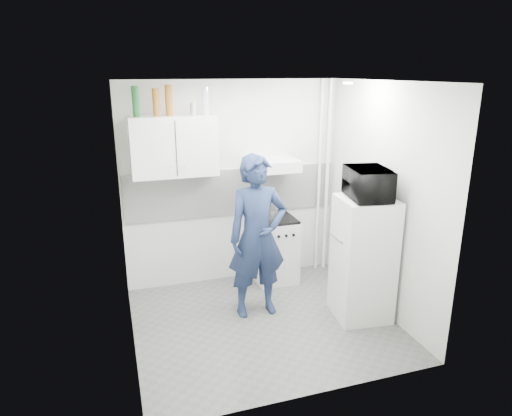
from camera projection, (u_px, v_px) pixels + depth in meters
name	position (u px, v px, depth m)	size (l,w,h in m)	color
floor	(264.00, 322.00, 5.09)	(2.80, 2.80, 0.00)	#5C5C5C
ceiling	(265.00, 81.00, 4.34)	(2.80, 2.80, 0.00)	white
wall_back	(233.00, 184.00, 5.85)	(2.80, 2.80, 0.00)	beige
wall_left	(124.00, 225.00, 4.30)	(2.60, 2.60, 0.00)	beige
wall_right	(382.00, 200.00, 5.13)	(2.60, 2.60, 0.00)	beige
person	(257.00, 237.00, 5.06)	(0.67, 0.44, 1.85)	#1C2848
stove	(275.00, 250.00, 6.03)	(0.52, 0.52, 0.84)	silver
fridge	(363.00, 259.00, 5.05)	(0.58, 0.58, 1.39)	white
stove_top	(275.00, 219.00, 5.90)	(0.50, 0.50, 0.03)	black
saucepan	(270.00, 213.00, 5.90)	(0.19, 0.19, 0.11)	silver
microwave	(368.00, 184.00, 4.80)	(0.40, 0.59, 0.33)	black
bottle_a	(136.00, 101.00, 5.05)	(0.08, 0.08, 0.34)	#144C1E
bottle_c	(156.00, 102.00, 5.12)	(0.07, 0.07, 0.31)	brown
bottle_d	(169.00, 100.00, 5.15)	(0.08, 0.08, 0.35)	brown
canister_b	(193.00, 109.00, 5.26)	(0.07, 0.07, 0.14)	silver
bottle_e	(205.00, 101.00, 5.28)	(0.08, 0.08, 0.32)	#B2B7BC
upper_cabinet	(174.00, 146.00, 5.31)	(1.00, 0.35, 0.70)	white
range_hood	(273.00, 165.00, 5.68)	(0.60, 0.50, 0.14)	silver
backsplash	(233.00, 192.00, 5.87)	(2.74, 0.03, 0.60)	white
pipe_a	(327.00, 178.00, 6.16)	(0.05, 0.05, 2.60)	silver
pipe_b	(319.00, 179.00, 6.13)	(0.04, 0.04, 2.60)	silver
ceiling_spot_fixture	(348.00, 83.00, 4.82)	(0.10, 0.10, 0.02)	white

